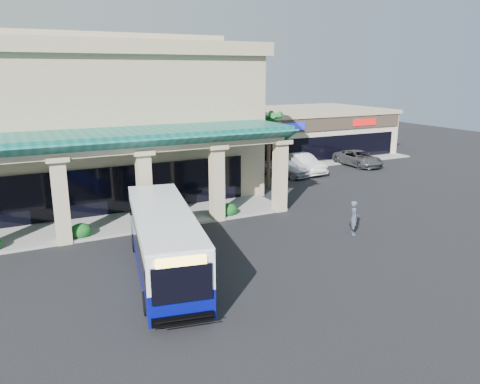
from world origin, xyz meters
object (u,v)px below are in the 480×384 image
transit_bus (164,243)px  car_white (302,163)px  car_silver (286,168)px  car_gray (358,158)px  pedestrian (354,218)px

transit_bus → car_white: (17.93, 15.49, -0.63)m
transit_bus → car_silver: transit_bus is taller
transit_bus → car_silver: (15.81, 14.91, -0.74)m
car_white → car_gray: size_ratio=0.98×
car_silver → car_white: (2.12, 0.58, 0.10)m
pedestrian → car_white: 16.54m
pedestrian → car_gray: bearing=-11.5°
pedestrian → transit_bus: bearing=121.4°
transit_bus → pedestrian: bearing=12.5°
car_gray → pedestrian: bearing=-132.3°
pedestrian → car_gray: pedestrian is taller
transit_bus → car_gray: bearing=43.2°
car_white → transit_bus: bearing=-142.4°
car_silver → car_white: 2.20m
car_gray → car_white: bearing=-179.1°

